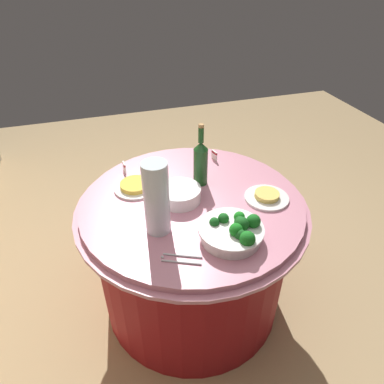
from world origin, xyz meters
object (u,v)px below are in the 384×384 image
(food_plate_noodles, at_px, (267,197))
(decorative_fruit_vase, at_px, (157,202))
(label_placard_front, at_px, (214,155))
(label_placard_mid, at_px, (124,167))
(broccoli_bowl, at_px, (233,231))
(food_plate_fried_egg, at_px, (135,186))
(wine_bottle, at_px, (201,162))
(plate_stack, at_px, (180,194))
(serving_tongs, at_px, (180,259))

(food_plate_noodles, bearing_deg, decorative_fruit_vase, 96.46)
(decorative_fruit_vase, distance_m, food_plate_noodles, 0.58)
(label_placard_front, relative_size, label_placard_mid, 1.00)
(broccoli_bowl, bearing_deg, food_plate_noodles, -51.30)
(food_plate_fried_egg, bearing_deg, label_placard_front, -71.73)
(wine_bottle, bearing_deg, label_placard_mid, 57.38)
(label_placard_front, height_order, label_placard_mid, same)
(food_plate_noodles, height_order, label_placard_front, label_placard_front)
(broccoli_bowl, distance_m, plate_stack, 0.37)
(plate_stack, relative_size, wine_bottle, 0.62)
(plate_stack, bearing_deg, serving_tongs, 164.67)
(plate_stack, distance_m, label_placard_front, 0.45)
(food_plate_fried_egg, height_order, food_plate_noodles, same)
(plate_stack, height_order, food_plate_fried_egg, plate_stack)
(broccoli_bowl, xyz_separation_m, label_placard_front, (0.66, -0.16, -0.01))
(food_plate_noodles, xyz_separation_m, label_placard_front, (0.44, 0.11, 0.02))
(plate_stack, relative_size, label_placard_front, 3.82)
(wine_bottle, distance_m, food_plate_noodles, 0.38)
(food_plate_fried_egg, relative_size, label_placard_front, 4.00)
(wine_bottle, relative_size, label_placard_mid, 6.11)
(broccoli_bowl, bearing_deg, food_plate_fried_egg, 33.80)
(food_plate_noodles, bearing_deg, label_placard_front, 14.36)
(serving_tongs, height_order, food_plate_noodles, food_plate_noodles)
(food_plate_noodles, distance_m, label_placard_mid, 0.79)
(broccoli_bowl, distance_m, serving_tongs, 0.26)
(wine_bottle, distance_m, decorative_fruit_vase, 0.42)
(decorative_fruit_vase, height_order, food_plate_fried_egg, decorative_fruit_vase)
(wine_bottle, bearing_deg, plate_stack, 128.27)
(serving_tongs, xyz_separation_m, label_placard_mid, (0.74, 0.12, 0.03))
(broccoli_bowl, height_order, food_plate_noodles, broccoli_bowl)
(label_placard_mid, bearing_deg, serving_tongs, -171.11)
(food_plate_noodles, bearing_deg, wine_bottle, 49.28)
(label_placard_mid, bearing_deg, food_plate_noodles, -126.26)
(food_plate_noodles, bearing_deg, broccoli_bowl, 128.70)
(plate_stack, bearing_deg, label_placard_front, -42.75)
(wine_bottle, relative_size, food_plate_noodles, 1.53)
(broccoli_bowl, relative_size, food_plate_fried_egg, 1.27)
(food_plate_fried_egg, xyz_separation_m, label_placard_front, (0.16, -0.49, 0.02))
(plate_stack, height_order, label_placard_mid, plate_stack)
(decorative_fruit_vase, xyz_separation_m, food_plate_noodles, (0.06, -0.56, -0.14))
(food_plate_fried_egg, bearing_deg, decorative_fruit_vase, -172.55)
(wine_bottle, bearing_deg, label_placard_front, -36.45)
(broccoli_bowl, xyz_separation_m, label_placard_mid, (0.69, 0.36, -0.01))
(wine_bottle, height_order, label_placard_front, wine_bottle)
(serving_tongs, xyz_separation_m, food_plate_fried_egg, (0.55, 0.09, 0.01))
(plate_stack, bearing_deg, wine_bottle, -51.73)
(wine_bottle, distance_m, food_plate_fried_egg, 0.36)
(wine_bottle, xyz_separation_m, serving_tongs, (-0.50, 0.25, -0.12))
(broccoli_bowl, height_order, label_placard_mid, broccoli_bowl)
(broccoli_bowl, distance_m, wine_bottle, 0.46)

